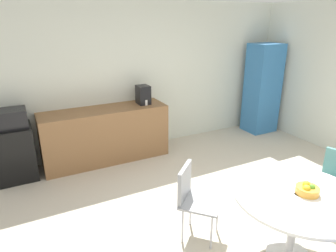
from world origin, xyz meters
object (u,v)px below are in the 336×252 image
object	(u,v)px
mug_white	(146,102)
coffee_maker	(143,95)
microwave	(9,119)
chair_teal	(336,178)
locker_cabinet	(262,89)
round_table	(297,205)
chair_gray	(193,194)
fruit_bowl	(308,189)
mini_fridge	(15,153)

from	to	relation	value
mug_white	coffee_maker	world-z (taller)	coffee_maker
microwave	chair_teal	xyz separation A→B (m)	(3.36, -2.78, -0.43)
locker_cabinet	round_table	bearing A→B (deg)	-128.52
chair_teal	mug_white	bearing A→B (deg)	115.30
mug_white	chair_gray	bearing A→B (deg)	-100.69
chair_teal	coffee_maker	bearing A→B (deg)	114.78
microwave	chair_gray	distance (m)	2.87
locker_cabinet	round_table	distance (m)	3.78
locker_cabinet	mug_white	distance (m)	2.63
chair_gray	fruit_bowl	size ratio (longest dim) A/B	3.84
mini_fridge	fruit_bowl	xyz separation A→B (m)	(2.45, -3.07, 0.38)
microwave	chair_teal	size ratio (longest dim) A/B	0.58
chair_teal	mug_white	distance (m)	3.01
chair_gray	chair_teal	distance (m)	1.76
round_table	mug_white	xyz separation A→B (m)	(-0.28, 2.96, 0.33)
microwave	chair_gray	size ratio (longest dim) A/B	0.58
chair_teal	microwave	bearing A→B (deg)	140.43
mug_white	coffee_maker	bearing A→B (deg)	96.61
chair_teal	mug_white	size ratio (longest dim) A/B	6.43
chair_gray	coffee_maker	xyz separation A→B (m)	(0.41, 2.30, 0.54)
round_table	chair_teal	xyz separation A→B (m)	(0.99, 0.27, -0.10)
mini_fridge	chair_teal	world-z (taller)	chair_teal
microwave	fruit_bowl	bearing A→B (deg)	-51.44
mini_fridge	mug_white	bearing A→B (deg)	-2.37
mini_fridge	round_table	bearing A→B (deg)	-52.12
microwave	coffee_maker	distance (m)	2.08
chair_teal	mini_fridge	bearing A→B (deg)	140.43
round_table	chair_gray	world-z (taller)	chair_gray
fruit_bowl	mug_white	world-z (taller)	mug_white
mug_white	coffee_maker	size ratio (longest dim) A/B	0.40
coffee_maker	microwave	bearing A→B (deg)	180.00
chair_teal	round_table	bearing A→B (deg)	-164.83
fruit_bowl	coffee_maker	distance (m)	3.11
round_table	fruit_bowl	distance (m)	0.19
microwave	locker_cabinet	bearing A→B (deg)	-1.21
fruit_bowl	coffee_maker	world-z (taller)	coffee_maker
fruit_bowl	mini_fridge	bearing A→B (deg)	128.56
chair_gray	round_table	bearing A→B (deg)	-47.16
microwave	mug_white	bearing A→B (deg)	-2.37
chair_gray	mini_fridge	bearing A→B (deg)	126.09
round_table	chair_teal	bearing A→B (deg)	15.17
microwave	round_table	bearing A→B (deg)	-52.12
mini_fridge	locker_cabinet	distance (m)	4.75
round_table	chair_teal	distance (m)	1.03
microwave	round_table	xyz separation A→B (m)	(2.37, -3.05, -0.33)
chair_gray	coffee_maker	distance (m)	2.39
microwave	chair_teal	distance (m)	4.38
mini_fridge	locker_cabinet	world-z (taller)	locker_cabinet
locker_cabinet	fruit_bowl	distance (m)	3.74
locker_cabinet	mug_white	size ratio (longest dim) A/B	14.16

